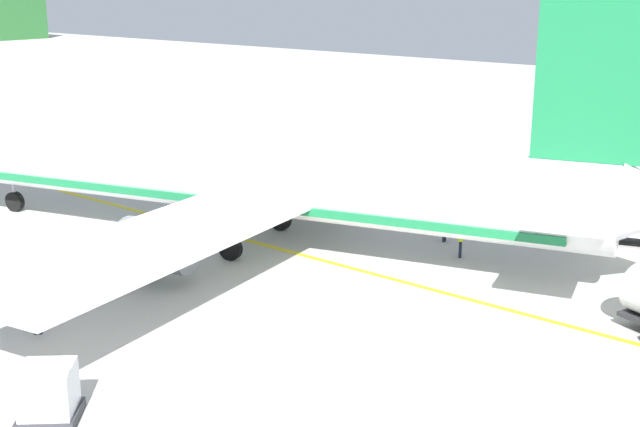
# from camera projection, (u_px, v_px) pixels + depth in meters

# --- Properties ---
(airliner_foreground) EXTENTS (34.18, 40.92, 11.90)m
(airliner_foreground) POSITION_uv_depth(u_px,v_px,m) (239.00, 175.00, 40.50)
(airliner_foreground) COLOR white
(airliner_foreground) RESTS_ON ground
(service_truck_fuel) EXTENTS (4.10, 6.64, 2.88)m
(service_truck_fuel) POSITION_uv_depth(u_px,v_px,m) (624.00, 211.00, 40.90)
(service_truck_fuel) COLOR yellow
(service_truck_fuel) RESTS_ON ground
(cargo_container_near) EXTENTS (2.38, 2.38, 1.83)m
(cargo_container_near) POSITION_uv_depth(u_px,v_px,m) (48.00, 394.00, 24.38)
(cargo_container_near) COLOR #333338
(cargo_container_near) RESTS_ON ground
(crew_marshaller) EXTENTS (0.56, 0.42, 1.64)m
(crew_marshaller) POSITION_uv_depth(u_px,v_px,m) (461.00, 237.00, 38.87)
(crew_marshaller) COLOR #191E33
(crew_marshaller) RESTS_ON ground
(crew_loader_left) EXTENTS (0.62, 0.32, 1.67)m
(crew_loader_left) POSITION_uv_depth(u_px,v_px,m) (445.00, 222.00, 41.19)
(crew_loader_left) COLOR #191E33
(crew_loader_left) RESTS_ON ground
(crew_loader_right) EXTENTS (0.49, 0.47, 1.75)m
(crew_loader_right) POSITION_uv_depth(u_px,v_px,m) (36.00, 307.00, 30.37)
(crew_loader_right) COLOR #191E33
(crew_loader_right) RESTS_ON ground
(apron_guide_line) EXTENTS (0.30, 60.00, 0.01)m
(apron_guide_line) POSITION_uv_depth(u_px,v_px,m) (315.00, 258.00, 38.95)
(apron_guide_line) COLOR yellow
(apron_guide_line) RESTS_ON ground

